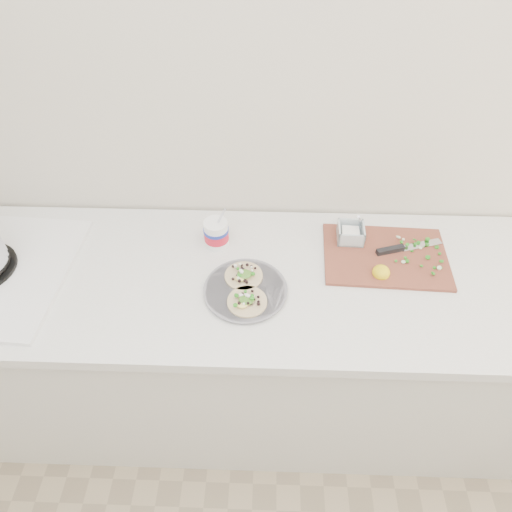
{
  "coord_description": "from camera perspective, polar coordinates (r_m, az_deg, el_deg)",
  "views": [
    {
      "loc": [
        0.13,
        0.43,
        2.01
      ],
      "look_at": [
        0.1,
        1.45,
        0.96
      ],
      "focal_mm": 32.0,
      "sensor_mm": 36.0,
      "label": 1
    }
  ],
  "objects": [
    {
      "name": "taco_plate",
      "position": [
        1.42,
        -1.34,
        -4.05
      ],
      "size": [
        0.26,
        0.26,
        0.04
      ],
      "rotation": [
        0.0,
        0.0,
        -0.12
      ],
      "color": "slate",
      "rests_on": "counter"
    },
    {
      "name": "tub",
      "position": [
        1.55,
        -4.91,
        3.15
      ],
      "size": [
        0.09,
        0.09,
        0.19
      ],
      "rotation": [
        0.0,
        0.0,
        0.1
      ],
      "color": "white",
      "rests_on": "counter"
    },
    {
      "name": "counter",
      "position": [
        1.85,
        -3.1,
        -11.43
      ],
      "size": [
        2.44,
        0.66,
        0.9
      ],
      "color": "silver",
      "rests_on": "ground"
    },
    {
      "name": "cutboard",
      "position": [
        1.59,
        15.73,
        0.52
      ],
      "size": [
        0.42,
        0.3,
        0.07
      ],
      "rotation": [
        0.0,
        0.0,
        -0.04
      ],
      "color": "brown",
      "rests_on": "counter"
    }
  ]
}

